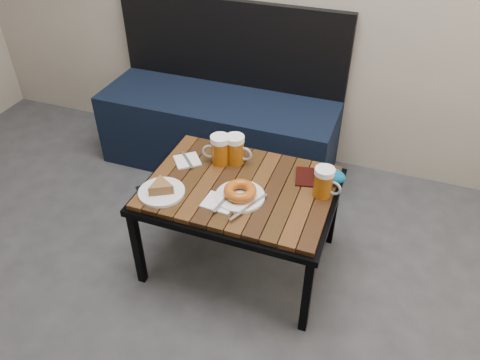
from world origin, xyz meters
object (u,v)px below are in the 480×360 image
(cafe_table, at_px, (240,193))
(beer_mug_centre, at_px, (236,149))
(beer_mug_left, at_px, (220,150))
(passport_burgundy, at_px, (307,177))
(beer_mug_right, at_px, (324,182))
(bench, at_px, (220,123))
(plate_pie, at_px, (161,189))
(plate_bagel, at_px, (240,193))
(passport_navy, at_px, (151,189))
(knit_pouch, at_px, (330,175))

(cafe_table, bearing_deg, beer_mug_centre, 116.68)
(cafe_table, relative_size, beer_mug_left, 5.92)
(passport_burgundy, bearing_deg, cafe_table, -161.88)
(beer_mug_right, bearing_deg, bench, 148.75)
(bench, distance_m, beer_mug_left, 0.74)
(plate_pie, bearing_deg, plate_bagel, 14.99)
(plate_bagel, xyz_separation_m, passport_navy, (-0.38, -0.08, -0.02))
(cafe_table, xyz_separation_m, knit_pouch, (0.36, 0.16, 0.07))
(cafe_table, relative_size, plate_pie, 4.22)
(beer_mug_right, distance_m, passport_navy, 0.74)
(passport_burgundy, distance_m, knit_pouch, 0.10)
(bench, bearing_deg, plate_bagel, -62.60)
(cafe_table, distance_m, plate_bagel, 0.11)
(passport_navy, xyz_separation_m, knit_pouch, (0.71, 0.33, 0.03))
(bench, bearing_deg, passport_navy, -86.43)
(beer_mug_centre, height_order, plate_pie, beer_mug_centre)
(passport_navy, bearing_deg, bench, 137.25)
(plate_bagel, xyz_separation_m, passport_burgundy, (0.23, 0.24, -0.02))
(beer_mug_centre, xyz_separation_m, passport_burgundy, (0.34, -0.00, -0.07))
(bench, distance_m, knit_pouch, 1.00)
(beer_mug_left, distance_m, plate_bagel, 0.28)
(beer_mug_centre, bearing_deg, passport_burgundy, 1.57)
(bench, distance_m, beer_mug_centre, 0.74)
(plate_pie, bearing_deg, beer_mug_right, 19.23)
(passport_burgundy, bearing_deg, plate_pie, -162.29)
(beer_mug_centre, distance_m, passport_navy, 0.43)
(beer_mug_left, distance_m, passport_navy, 0.36)
(beer_mug_left, height_order, knit_pouch, beer_mug_left)
(beer_mug_right, distance_m, passport_burgundy, 0.15)
(bench, height_order, beer_mug_centre, bench)
(bench, height_order, plate_pie, bench)
(knit_pouch, bearing_deg, bench, 141.92)
(beer_mug_left, height_order, beer_mug_right, beer_mug_left)
(plate_pie, height_order, passport_burgundy, plate_pie)
(beer_mug_left, distance_m, beer_mug_right, 0.50)
(bench, relative_size, beer_mug_left, 9.86)
(cafe_table, height_order, plate_pie, plate_pie)
(plate_pie, bearing_deg, beer_mug_left, 63.35)
(beer_mug_left, relative_size, knit_pouch, 1.01)
(passport_navy, bearing_deg, plate_bagel, 55.58)
(passport_burgundy, bearing_deg, bench, 125.37)
(beer_mug_right, relative_size, passport_navy, 1.19)
(bench, distance_m, plate_bagel, 0.98)
(knit_pouch, bearing_deg, cafe_table, -155.53)
(bench, height_order, beer_mug_left, bench)
(plate_pie, height_order, knit_pouch, knit_pouch)
(bench, distance_m, plate_pie, 0.97)
(beer_mug_centre, height_order, knit_pouch, beer_mug_centre)
(cafe_table, distance_m, beer_mug_left, 0.23)
(passport_burgundy, bearing_deg, beer_mug_right, -58.94)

